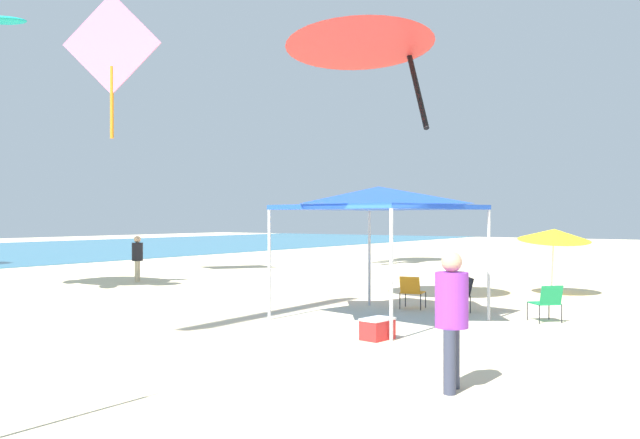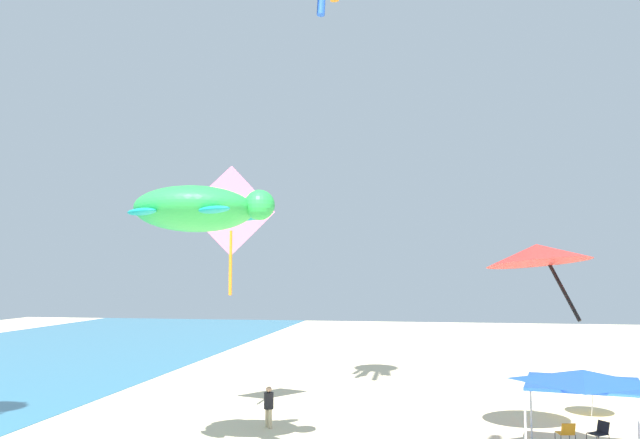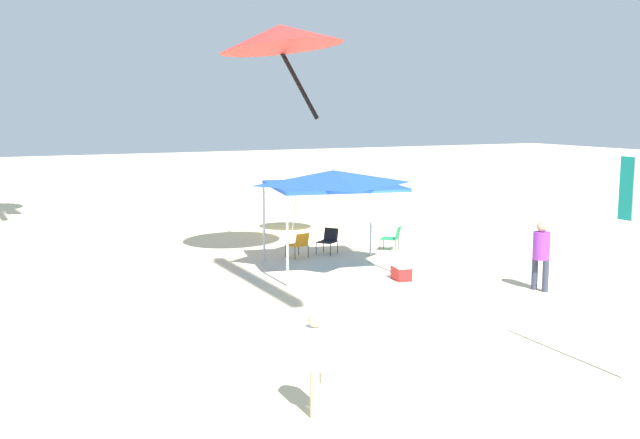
% 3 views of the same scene
% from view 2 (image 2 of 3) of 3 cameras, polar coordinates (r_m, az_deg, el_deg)
% --- Properties ---
extents(canopy_tent, '(4.04, 4.14, 2.94)m').
position_cam_2_polar(canopy_tent, '(23.33, 22.19, -12.81)').
color(canopy_tent, '#B7B7BC').
rests_on(canopy_tent, ground).
extents(beach_umbrella, '(2.09, 2.07, 2.11)m').
position_cam_2_polar(beach_umbrella, '(30.50, 23.07, -12.53)').
color(beach_umbrella, silver).
rests_on(beach_umbrella, ground).
extents(folding_chair_right_of_tent, '(0.78, 0.81, 0.82)m').
position_cam_2_polar(folding_chair_right_of_tent, '(26.13, 23.47, -16.77)').
color(folding_chair_right_of_tent, black).
rests_on(folding_chair_right_of_tent, ground).
extents(folding_chair_near_cooler, '(0.72, 0.64, 0.82)m').
position_cam_2_polar(folding_chair_near_cooler, '(25.62, 20.91, -17.10)').
color(folding_chair_near_cooler, black).
rests_on(folding_chair_near_cooler, ground).
extents(person_beachcomber, '(0.38, 0.38, 1.61)m').
position_cam_2_polar(person_beachcomber, '(26.64, -4.55, -15.87)').
color(person_beachcomber, '#C6B28C').
rests_on(person_beachcomber, ground).
extents(kite_turtle_green, '(4.07, 4.55, 1.65)m').
position_cam_2_polar(kite_turtle_green, '(20.24, -10.80, 0.89)').
color(kite_turtle_green, green).
extents(kite_diamond_pink, '(1.88, 3.32, 5.37)m').
position_cam_2_polar(kite_diamond_pink, '(26.98, -7.86, 0.36)').
color(kite_diamond_pink, pink).
extents(kite_delta_red, '(5.15, 5.16, 2.95)m').
position_cam_2_polar(kite_delta_red, '(23.95, 18.66, -2.89)').
color(kite_delta_red, red).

